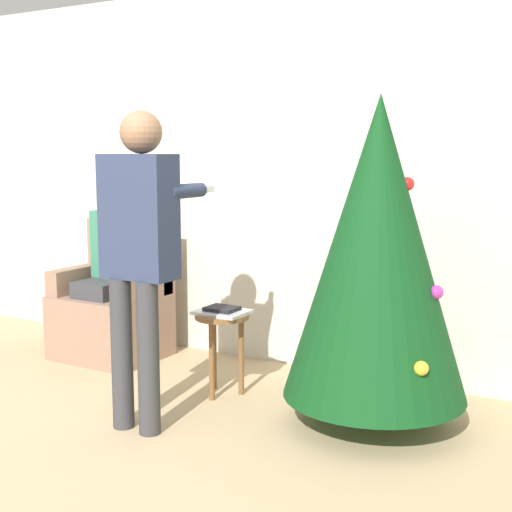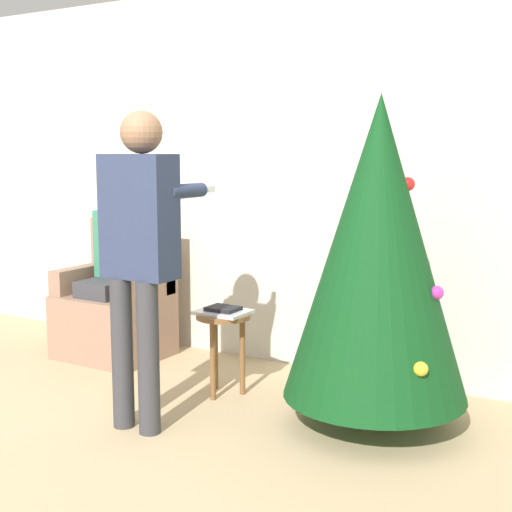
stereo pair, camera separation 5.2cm
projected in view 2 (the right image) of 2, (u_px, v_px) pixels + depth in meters
The scene contains 9 objects.
ground_plane at pixel (12, 466), 3.51m from camera, with size 14.00×14.00×0.00m, color tan.
wall_back at pixel (248, 177), 5.20m from camera, with size 8.00×0.06×2.70m.
christmas_tree at pixel (378, 249), 3.89m from camera, with size 1.02×1.02×1.84m.
armchair at pixel (117, 308), 5.36m from camera, with size 0.74×0.63×1.02m.
person_seated at pixel (113, 262), 5.29m from camera, with size 0.36×0.46×1.29m.
person_standing at pixel (139, 241), 3.87m from camera, with size 0.43×0.57×1.75m.
side_stool at pixel (223, 330), 4.48m from camera, with size 0.34×0.34×0.53m.
laptop at pixel (223, 312), 4.47m from camera, with size 0.31×0.26×0.02m.
book at pixel (223, 309), 4.46m from camera, with size 0.19×0.16×0.02m.
Camera 2 is at (2.75, -2.22, 1.54)m, focal length 50.00 mm.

